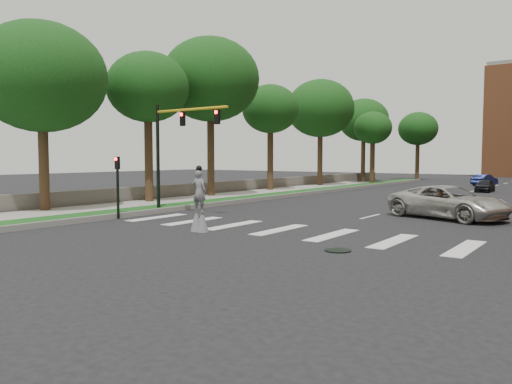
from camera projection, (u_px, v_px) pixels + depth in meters
name	position (u px, v px, depth m)	size (l,w,h in m)	color
ground_plane	(293.00, 236.00, 20.35)	(160.00, 160.00, 0.00)	black
grass_median	(299.00, 193.00, 43.24)	(2.00, 60.00, 0.25)	#144717
median_curb	(310.00, 193.00, 42.63)	(0.20, 60.00, 0.28)	gray
sidewalk_left	(196.00, 199.00, 36.87)	(4.00, 60.00, 0.18)	gray
stone_wall	(261.00, 185.00, 48.03)	(0.50, 56.00, 1.10)	#5C574F
manhole	(338.00, 250.00, 16.98)	(0.90, 0.90, 0.04)	black
traffic_signal	(173.00, 140.00, 28.17)	(5.30, 0.23, 6.20)	black
secondary_signal	(118.00, 181.00, 25.78)	(0.25, 0.21, 3.23)	black
stilt_performer	(199.00, 205.00, 21.35)	(0.84, 0.55, 2.85)	#382616
suv_crossing	(449.00, 202.00, 25.85)	(2.86, 6.20, 1.72)	beige
car_near	(485.00, 186.00, 45.94)	(1.38, 3.43, 1.17)	black
car_mid	(485.00, 180.00, 56.00)	(1.34, 3.85, 1.27)	navy
tree_0	(41.00, 78.00, 28.02)	(7.29, 7.29, 10.79)	#382616
tree_1	(148.00, 88.00, 33.71)	(5.58, 5.58, 10.30)	#382616
tree_2	(210.00, 80.00, 38.73)	(7.66, 7.66, 12.48)	#382616
tree_3	(270.00, 110.00, 45.92)	(5.27, 5.27, 9.88)	#382616
tree_4	(320.00, 109.00, 53.66)	(7.29, 7.29, 11.54)	#382616
tree_5	(364.00, 120.00, 65.09)	(6.52, 6.52, 10.82)	#382616
tree_6	(373.00, 129.00, 57.14)	(4.35, 4.35, 8.41)	#382616
tree_7	(418.00, 129.00, 69.76)	(5.44, 5.44, 9.50)	#382616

